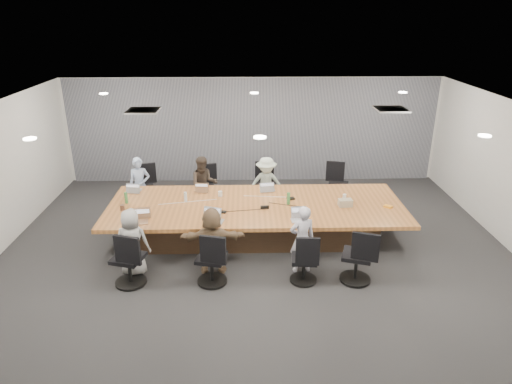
{
  "coord_description": "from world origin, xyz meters",
  "views": [
    {
      "loc": [
        -0.21,
        -8.02,
        4.45
      ],
      "look_at": [
        0.0,
        0.4,
        1.05
      ],
      "focal_mm": 32.0,
      "sensor_mm": 36.0,
      "label": 1
    }
  ],
  "objects_px": {
    "bottle_clear": "(186,197)",
    "stapler": "(265,207)",
    "chair_1": "(206,190)",
    "laptop_4": "(138,222)",
    "laptop_6": "(299,220)",
    "person_1": "(204,184)",
    "person_2": "(266,184)",
    "laptop_2": "(267,189)",
    "laptop_0": "(134,190)",
    "person_0": "(140,185)",
    "person_5": "(212,241)",
    "chair_4": "(129,262)",
    "bottle_green_right": "(288,198)",
    "chair_5": "(212,262)",
    "person_6": "(302,239)",
    "canvas_bag": "(345,203)",
    "snack_packet": "(388,207)",
    "person_4": "(132,242)",
    "chair_6": "(304,263)",
    "conference_table": "(256,219)",
    "mug_brown": "(122,207)",
    "chair_7": "(357,259)",
    "chair_2": "(265,188)",
    "chair_3": "(338,188)",
    "laptop_1": "(202,190)",
    "chair_0": "(144,190)"
  },
  "relations": [
    {
      "from": "bottle_clear",
      "to": "stapler",
      "type": "relative_size",
      "value": 1.25
    },
    {
      "from": "chair_1",
      "to": "laptop_4",
      "type": "relative_size",
      "value": 2.12
    },
    {
      "from": "laptop_6",
      "to": "person_1",
      "type": "bearing_deg",
      "value": 127.91
    },
    {
      "from": "person_2",
      "to": "laptop_2",
      "type": "distance_m",
      "value": 0.56
    },
    {
      "from": "laptop_0",
      "to": "person_2",
      "type": "relative_size",
      "value": 0.23
    },
    {
      "from": "person_0",
      "to": "person_5",
      "type": "height_order",
      "value": "person_0"
    },
    {
      "from": "chair_4",
      "to": "bottle_green_right",
      "type": "distance_m",
      "value": 3.37
    },
    {
      "from": "chair_1",
      "to": "chair_4",
      "type": "height_order",
      "value": "chair_4"
    },
    {
      "from": "chair_5",
      "to": "person_6",
      "type": "relative_size",
      "value": 0.64
    },
    {
      "from": "person_5",
      "to": "canvas_bag",
      "type": "xyz_separation_m",
      "value": [
        2.6,
        1.21,
        0.19
      ]
    },
    {
      "from": "stapler",
      "to": "snack_packet",
      "type": "height_order",
      "value": "stapler"
    },
    {
      "from": "chair_1",
      "to": "chair_4",
      "type": "bearing_deg",
      "value": 55.89
    },
    {
      "from": "person_6",
      "to": "person_1",
      "type": "bearing_deg",
      "value": -67.23
    },
    {
      "from": "laptop_0",
      "to": "person_4",
      "type": "height_order",
      "value": "person_4"
    },
    {
      "from": "laptop_0",
      "to": "person_6",
      "type": "relative_size",
      "value": 0.24
    },
    {
      "from": "chair_6",
      "to": "person_4",
      "type": "xyz_separation_m",
      "value": [
        -3.01,
        0.35,
        0.25
      ]
    },
    {
      "from": "conference_table",
      "to": "chair_4",
      "type": "height_order",
      "value": "chair_4"
    },
    {
      "from": "chair_4",
      "to": "mug_brown",
      "type": "height_order",
      "value": "mug_brown"
    },
    {
      "from": "chair_5",
      "to": "chair_7",
      "type": "relative_size",
      "value": 0.96
    },
    {
      "from": "chair_4",
      "to": "laptop_0",
      "type": "relative_size",
      "value": 2.81
    },
    {
      "from": "person_1",
      "to": "snack_packet",
      "type": "xyz_separation_m",
      "value": [
        3.82,
        -1.57,
        0.09
      ]
    },
    {
      "from": "canvas_bag",
      "to": "laptop_4",
      "type": "bearing_deg",
      "value": -170.62
    },
    {
      "from": "chair_2",
      "to": "chair_7",
      "type": "height_order",
      "value": "chair_7"
    },
    {
      "from": "conference_table",
      "to": "bottle_clear",
      "type": "bearing_deg",
      "value": 173.37
    },
    {
      "from": "chair_6",
      "to": "laptop_4",
      "type": "distance_m",
      "value": 3.16
    },
    {
      "from": "laptop_6",
      "to": "canvas_bag",
      "type": "xyz_separation_m",
      "value": [
        1.01,
        0.66,
        0.06
      ]
    },
    {
      "from": "person_1",
      "to": "canvas_bag",
      "type": "bearing_deg",
      "value": -34.89
    },
    {
      "from": "person_1",
      "to": "stapler",
      "type": "xyz_separation_m",
      "value": [
        1.34,
        -1.57,
        0.11
      ]
    },
    {
      "from": "stapler",
      "to": "chair_4",
      "type": "bearing_deg",
      "value": -152.28
    },
    {
      "from": "chair_4",
      "to": "bottle_green_right",
      "type": "xyz_separation_m",
      "value": [
        2.88,
        1.69,
        0.44
      ]
    },
    {
      "from": "chair_4",
      "to": "snack_packet",
      "type": "bearing_deg",
      "value": 33.94
    },
    {
      "from": "person_5",
      "to": "snack_packet",
      "type": "relative_size",
      "value": 7.87
    },
    {
      "from": "chair_1",
      "to": "laptop_6",
      "type": "height_order",
      "value": "same"
    },
    {
      "from": "mug_brown",
      "to": "chair_3",
      "type": "bearing_deg",
      "value": 22.25
    },
    {
      "from": "snack_packet",
      "to": "bottle_clear",
      "type": "bearing_deg",
      "value": 174.57
    },
    {
      "from": "mug_brown",
      "to": "conference_table",
      "type": "bearing_deg",
      "value": 4.69
    },
    {
      "from": "chair_4",
      "to": "chair_6",
      "type": "height_order",
      "value": "chair_4"
    },
    {
      "from": "laptop_4",
      "to": "chair_4",
      "type": "bearing_deg",
      "value": -98.14
    },
    {
      "from": "laptop_4",
      "to": "stapler",
      "type": "relative_size",
      "value": 2.12
    },
    {
      "from": "person_2",
      "to": "person_6",
      "type": "xyz_separation_m",
      "value": [
        0.52,
        -2.7,
        -0.01
      ]
    },
    {
      "from": "chair_4",
      "to": "person_4",
      "type": "bearing_deg",
      "value": 107.04
    },
    {
      "from": "bottle_green_right",
      "to": "person_4",
      "type": "bearing_deg",
      "value": -154.97
    },
    {
      "from": "chair_1",
      "to": "person_5",
      "type": "xyz_separation_m",
      "value": [
        0.37,
        -3.05,
        0.25
      ]
    },
    {
      "from": "chair_7",
      "to": "person_1",
      "type": "relative_size",
      "value": 0.64
    },
    {
      "from": "chair_6",
      "to": "mug_brown",
      "type": "relative_size",
      "value": 6.87
    },
    {
      "from": "bottle_green_right",
      "to": "snack_packet",
      "type": "relative_size",
      "value": 1.55
    },
    {
      "from": "laptop_1",
      "to": "snack_packet",
      "type": "bearing_deg",
      "value": 172.14
    },
    {
      "from": "laptop_2",
      "to": "snack_packet",
      "type": "height_order",
      "value": "snack_packet"
    },
    {
      "from": "chair_0",
      "to": "laptop_0",
      "type": "height_order",
      "value": "chair_0"
    },
    {
      "from": "laptop_4",
      "to": "canvas_bag",
      "type": "bearing_deg",
      "value": 1.24
    }
  ]
}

